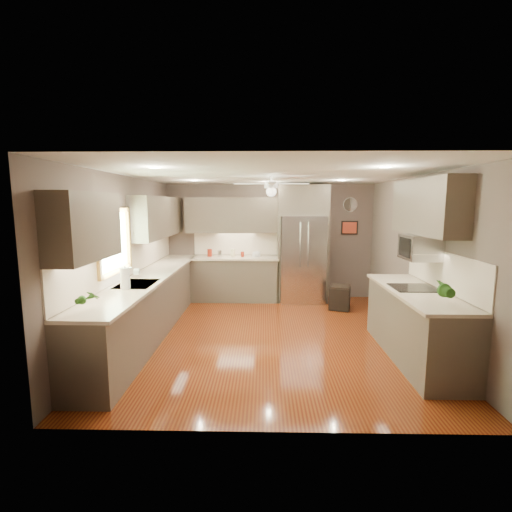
{
  "coord_description": "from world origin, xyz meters",
  "views": [
    {
      "loc": [
        -0.11,
        -5.63,
        2.08
      ],
      "look_at": [
        -0.25,
        0.6,
        1.19
      ],
      "focal_mm": 26.0,
      "sensor_mm": 36.0,
      "label": 1
    }
  ],
  "objects_px": {
    "bowl": "(256,256)",
    "refrigerator": "(302,246)",
    "canister_a": "(210,253)",
    "stool": "(340,297)",
    "microwave": "(420,247)",
    "canister_b": "(220,254)",
    "potted_plant_left": "(88,298)",
    "canister_d": "(242,254)",
    "canister_c": "(233,253)",
    "soap_bottle": "(137,271)",
    "paper_towel": "(125,279)",
    "potted_plant_right": "(445,290)"
  },
  "relations": [
    {
      "from": "bowl",
      "to": "microwave",
      "type": "xyz_separation_m",
      "value": [
        2.3,
        -2.75,
        0.52
      ]
    },
    {
      "from": "potted_plant_left",
      "to": "potted_plant_right",
      "type": "xyz_separation_m",
      "value": [
        3.86,
        0.35,
        0.03
      ]
    },
    {
      "from": "canister_d",
      "to": "stool",
      "type": "height_order",
      "value": "canister_d"
    },
    {
      "from": "canister_d",
      "to": "microwave",
      "type": "distance_m",
      "value": 3.8
    },
    {
      "from": "canister_c",
      "to": "microwave",
      "type": "height_order",
      "value": "microwave"
    },
    {
      "from": "potted_plant_right",
      "to": "stool",
      "type": "bearing_deg",
      "value": 99.82
    },
    {
      "from": "canister_d",
      "to": "canister_c",
      "type": "bearing_deg",
      "value": 170.32
    },
    {
      "from": "canister_d",
      "to": "microwave",
      "type": "xyz_separation_m",
      "value": [
        2.6,
        -2.73,
        0.48
      ]
    },
    {
      "from": "canister_c",
      "to": "canister_d",
      "type": "bearing_deg",
      "value": -9.68
    },
    {
      "from": "canister_a",
      "to": "stool",
      "type": "xyz_separation_m",
      "value": [
        2.67,
        -0.75,
        -0.78
      ]
    },
    {
      "from": "refrigerator",
      "to": "microwave",
      "type": "distance_m",
      "value": 3.03
    },
    {
      "from": "canister_a",
      "to": "potted_plant_left",
      "type": "distance_m",
      "value": 4.2
    },
    {
      "from": "microwave",
      "to": "refrigerator",
      "type": "bearing_deg",
      "value": 116.09
    },
    {
      "from": "canister_a",
      "to": "refrigerator",
      "type": "relative_size",
      "value": 0.07
    },
    {
      "from": "soap_bottle",
      "to": "bowl",
      "type": "bearing_deg",
      "value": 50.79
    },
    {
      "from": "bowl",
      "to": "paper_towel",
      "type": "bearing_deg",
      "value": -119.13
    },
    {
      "from": "soap_bottle",
      "to": "canister_b",
      "type": "bearing_deg",
      "value": 65.16
    },
    {
      "from": "canister_b",
      "to": "bowl",
      "type": "bearing_deg",
      "value": 0.01
    },
    {
      "from": "canister_d",
      "to": "paper_towel",
      "type": "xyz_separation_m",
      "value": [
        -1.39,
        -3.01,
        0.08
      ]
    },
    {
      "from": "stool",
      "to": "paper_towel",
      "type": "bearing_deg",
      "value": -145.15
    },
    {
      "from": "microwave",
      "to": "paper_towel",
      "type": "relative_size",
      "value": 1.72
    },
    {
      "from": "canister_d",
      "to": "canister_b",
      "type": "bearing_deg",
      "value": 177.56
    },
    {
      "from": "canister_a",
      "to": "canister_c",
      "type": "bearing_deg",
      "value": -4.11
    },
    {
      "from": "canister_a",
      "to": "paper_towel",
      "type": "distance_m",
      "value": 3.16
    },
    {
      "from": "potted_plant_right",
      "to": "bowl",
      "type": "height_order",
      "value": "potted_plant_right"
    },
    {
      "from": "refrigerator",
      "to": "microwave",
      "type": "relative_size",
      "value": 4.45
    },
    {
      "from": "canister_a",
      "to": "canister_c",
      "type": "xyz_separation_m",
      "value": [
        0.5,
        -0.04,
        0.01
      ]
    },
    {
      "from": "refrigerator",
      "to": "canister_d",
      "type": "bearing_deg",
      "value": 178.94
    },
    {
      "from": "refrigerator",
      "to": "microwave",
      "type": "height_order",
      "value": "refrigerator"
    },
    {
      "from": "canister_b",
      "to": "soap_bottle",
      "type": "bearing_deg",
      "value": -114.84
    },
    {
      "from": "bowl",
      "to": "soap_bottle",
      "type": "bearing_deg",
      "value": -129.21
    },
    {
      "from": "bowl",
      "to": "stool",
      "type": "xyz_separation_m",
      "value": [
        1.66,
        -0.7,
        -0.73
      ]
    },
    {
      "from": "microwave",
      "to": "stool",
      "type": "relative_size",
      "value": 1.15
    },
    {
      "from": "canister_d",
      "to": "bowl",
      "type": "bearing_deg",
      "value": 4.0
    },
    {
      "from": "canister_c",
      "to": "microwave",
      "type": "distance_m",
      "value": 3.97
    },
    {
      "from": "stool",
      "to": "canister_d",
      "type": "bearing_deg",
      "value": 160.88
    },
    {
      "from": "potted_plant_left",
      "to": "refrigerator",
      "type": "distance_m",
      "value": 4.84
    },
    {
      "from": "canister_a",
      "to": "soap_bottle",
      "type": "xyz_separation_m",
      "value": [
        -0.8,
        -2.27,
        0.01
      ]
    },
    {
      "from": "canister_b",
      "to": "potted_plant_left",
      "type": "bearing_deg",
      "value": -102.35
    },
    {
      "from": "canister_c",
      "to": "soap_bottle",
      "type": "xyz_separation_m",
      "value": [
        -1.3,
        -2.23,
        -0.0
      ]
    },
    {
      "from": "potted_plant_right",
      "to": "microwave",
      "type": "height_order",
      "value": "microwave"
    },
    {
      "from": "refrigerator",
      "to": "stool",
      "type": "height_order",
      "value": "refrigerator"
    },
    {
      "from": "stool",
      "to": "canister_c",
      "type": "bearing_deg",
      "value": 161.75
    },
    {
      "from": "canister_c",
      "to": "soap_bottle",
      "type": "relative_size",
      "value": 0.9
    },
    {
      "from": "bowl",
      "to": "refrigerator",
      "type": "xyz_separation_m",
      "value": [
        0.98,
        -0.04,
        0.22
      ]
    },
    {
      "from": "bowl",
      "to": "paper_towel",
      "type": "distance_m",
      "value": 3.47
    },
    {
      "from": "paper_towel",
      "to": "microwave",
      "type": "bearing_deg",
      "value": 3.98
    },
    {
      "from": "canister_c",
      "to": "potted_plant_left",
      "type": "bearing_deg",
      "value": -105.94
    },
    {
      "from": "canister_c",
      "to": "canister_d",
      "type": "distance_m",
      "value": 0.21
    },
    {
      "from": "bowl",
      "to": "canister_c",
      "type": "bearing_deg",
      "value": 178.33
    }
  ]
}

